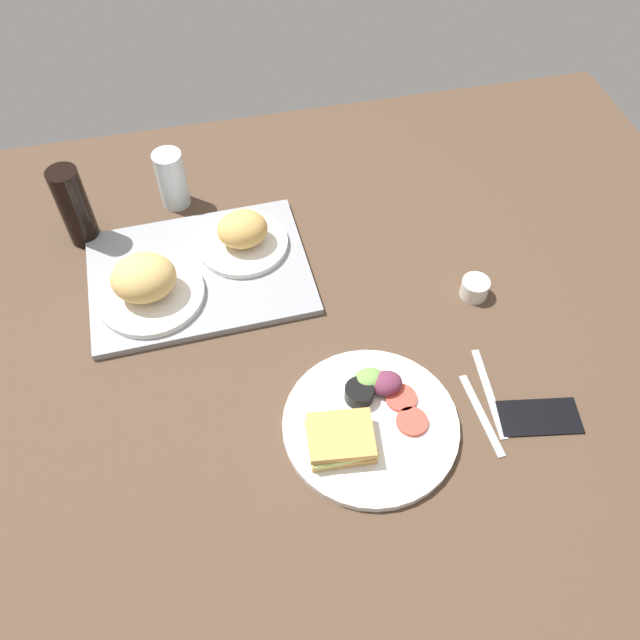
% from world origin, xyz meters
% --- Properties ---
extents(ground_plane, '(1.90, 1.50, 0.03)m').
position_xyz_m(ground_plane, '(0.00, 0.00, -0.01)').
color(ground_plane, '#4C3828').
extents(serving_tray, '(0.46, 0.34, 0.02)m').
position_xyz_m(serving_tray, '(-0.19, 0.23, 0.01)').
color(serving_tray, gray).
rests_on(serving_tray, ground_plane).
extents(bread_plate_near, '(0.21, 0.21, 0.10)m').
position_xyz_m(bread_plate_near, '(-0.30, 0.18, 0.06)').
color(bread_plate_near, white).
rests_on(bread_plate_near, serving_tray).
extents(bread_plate_far, '(0.19, 0.19, 0.09)m').
position_xyz_m(bread_plate_far, '(-0.09, 0.28, 0.05)').
color(bread_plate_far, white).
rests_on(bread_plate_far, serving_tray).
extents(plate_with_salad, '(0.31, 0.31, 0.05)m').
position_xyz_m(plate_with_salad, '(0.05, -0.19, 0.02)').
color(plate_with_salad, white).
rests_on(plate_with_salad, ground_plane).
extents(drinking_glass, '(0.06, 0.06, 0.14)m').
position_xyz_m(drinking_glass, '(-0.22, 0.46, 0.07)').
color(drinking_glass, silver).
rests_on(drinking_glass, ground_plane).
extents(soda_bottle, '(0.06, 0.06, 0.19)m').
position_xyz_m(soda_bottle, '(-0.42, 0.39, 0.09)').
color(soda_bottle, black).
rests_on(soda_bottle, ground_plane).
extents(espresso_cup, '(0.06, 0.06, 0.04)m').
position_xyz_m(espresso_cup, '(0.35, 0.06, 0.02)').
color(espresso_cup, silver).
rests_on(espresso_cup, ground_plane).
extents(fork, '(0.02, 0.17, 0.01)m').
position_xyz_m(fork, '(0.26, -0.21, 0.00)').
color(fork, '#B7B7BC').
rests_on(fork, ground_plane).
extents(knife, '(0.03, 0.19, 0.01)m').
position_xyz_m(knife, '(0.29, -0.17, 0.00)').
color(knife, '#B7B7BC').
rests_on(knife, ground_plane).
extents(cell_phone, '(0.15, 0.09, 0.01)m').
position_xyz_m(cell_phone, '(0.36, -0.24, 0.00)').
color(cell_phone, black).
rests_on(cell_phone, ground_plane).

